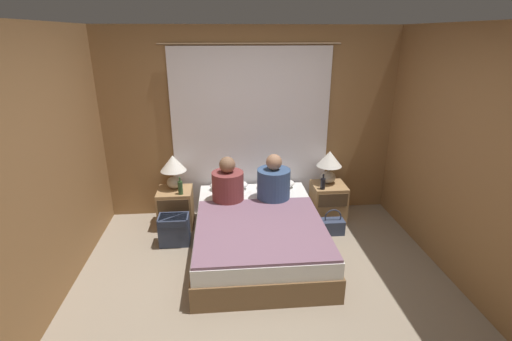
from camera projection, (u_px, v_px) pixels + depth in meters
The scene contains 19 objects.
ground_plane at pixel (266, 295), 3.61m from camera, with size 16.00×16.00×0.00m, color gray.
wall_back at pixel (251, 124), 4.96m from camera, with size 3.99×0.06×2.50m.
wall_left at pixel (28, 183), 3.02m from camera, with size 0.06×3.87×2.50m.
wall_right at pixel (483, 169), 3.34m from camera, with size 0.06×3.87×2.50m.
curtain_panel at pixel (251, 134), 4.94m from camera, with size 2.27×0.02×2.28m.
bed at pixel (258, 234), 4.28m from camera, with size 1.43×2.00×0.44m.
nightstand_left at pixel (176, 207), 4.86m from camera, with size 0.44×0.43×0.50m.
nightstand_right at pixel (328, 202), 5.03m from camera, with size 0.44×0.43×0.50m.
lamp_left at pixel (173, 167), 4.74m from camera, with size 0.33×0.33×0.45m.
lamp_right at pixel (329, 163), 4.91m from camera, with size 0.33×0.33×0.45m.
pillow_left at pixel (229, 185), 4.92m from camera, with size 0.50×0.28×0.12m.
pillow_right at pixel (276, 184), 4.97m from camera, with size 0.50×0.28×0.12m.
blanket_on_bed at pixel (261, 228), 3.94m from camera, with size 1.37×1.38×0.03m.
person_left_in_bed at pixel (228, 184), 4.52m from camera, with size 0.39×0.39×0.58m.
person_right_in_bed at pixel (274, 182), 4.56m from camera, with size 0.41×0.41×0.59m.
beer_bottle_on_left_stand at pixel (180, 187), 4.63m from camera, with size 0.06×0.06×0.23m.
beer_bottle_on_right_stand at pixel (323, 183), 4.78m from camera, with size 0.06×0.06×0.21m.
backpack_on_floor at pixel (174, 228), 4.43m from camera, with size 0.36×0.26×0.37m.
handbag_on_floor at pixel (332, 226), 4.70m from camera, with size 0.29×0.17×0.33m.
Camera 1 is at (-0.36, -2.94, 2.40)m, focal length 26.00 mm.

